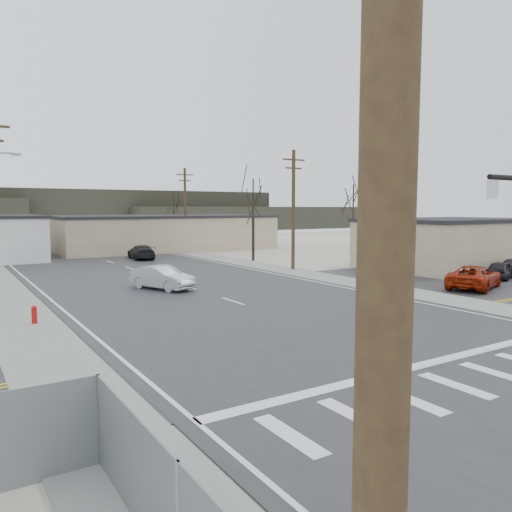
# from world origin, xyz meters

# --- Properties ---
(ground) EXTENTS (140.00, 140.00, 0.00)m
(ground) POSITION_xyz_m (0.00, 0.00, 0.00)
(ground) COLOR silver
(ground) RESTS_ON ground
(main_road) EXTENTS (18.00, 110.00, 0.05)m
(main_road) POSITION_xyz_m (0.00, 15.00, 0.02)
(main_road) COLOR #28282B
(main_road) RESTS_ON ground
(cross_road) EXTENTS (90.00, 10.00, 0.04)m
(cross_road) POSITION_xyz_m (0.00, 0.00, 0.02)
(cross_road) COLOR #28282B
(cross_road) RESTS_ON ground
(parking_lot) EXTENTS (18.00, 20.00, 0.03)m
(parking_lot) POSITION_xyz_m (20.00, 6.00, 0.02)
(parking_lot) COLOR #28282B
(parking_lot) RESTS_ON ground
(sidewalk_right) EXTENTS (3.00, 90.00, 0.06)m
(sidewalk_right) POSITION_xyz_m (10.60, 20.00, 0.03)
(sidewalk_right) COLOR gray
(sidewalk_right) RESTS_ON ground
(fire_hydrant) EXTENTS (0.24, 0.24, 0.87)m
(fire_hydrant) POSITION_xyz_m (-10.20, 8.00, 0.45)
(fire_hydrant) COLOR #A50C0C
(fire_hydrant) RESTS_ON ground
(building_right_far) EXTENTS (26.30, 14.30, 4.30)m
(building_right_far) POSITION_xyz_m (10.00, 44.00, 2.15)
(building_right_far) COLOR #BBA78F
(building_right_far) RESTS_ON ground
(building_lot) EXTENTS (14.30, 10.30, 4.30)m
(building_lot) POSITION_xyz_m (24.00, 12.00, 2.16)
(building_lot) COLOR #BBA78F
(building_lot) RESTS_ON ground
(upole_left_a) EXTENTS (2.20, 0.30, 10.00)m
(upole_left_a) POSITION_xyz_m (-11.50, -14.00, 5.22)
(upole_left_a) COLOR #463720
(upole_left_a) RESTS_ON ground
(upole_right_a) EXTENTS (2.20, 0.30, 10.00)m
(upole_right_a) POSITION_xyz_m (11.50, 18.00, 5.22)
(upole_right_a) COLOR #463720
(upole_right_a) RESTS_ON ground
(upole_right_b) EXTENTS (2.20, 0.30, 10.00)m
(upole_right_b) POSITION_xyz_m (11.50, 40.00, 5.22)
(upole_right_b) COLOR #463720
(upole_right_b) RESTS_ON ground
(tree_right_mid) EXTENTS (3.74, 3.74, 8.33)m
(tree_right_mid) POSITION_xyz_m (12.50, 26.00, 5.93)
(tree_right_mid) COLOR black
(tree_right_mid) RESTS_ON ground
(tree_right_far) EXTENTS (3.52, 3.52, 7.84)m
(tree_right_far) POSITION_xyz_m (15.00, 52.00, 5.58)
(tree_right_far) COLOR black
(tree_right_far) RESTS_ON ground
(tree_lot) EXTENTS (3.52, 3.52, 7.84)m
(tree_lot) POSITION_xyz_m (22.00, 22.00, 5.58)
(tree_lot) COLOR black
(tree_lot) RESTS_ON ground
(hill_center) EXTENTS (80.00, 18.00, 9.00)m
(hill_center) POSITION_xyz_m (15.00, 96.00, 4.50)
(hill_center) COLOR #333026
(hill_center) RESTS_ON ground
(hill_right) EXTENTS (60.00, 18.00, 5.50)m
(hill_right) POSITION_xyz_m (50.00, 90.00, 2.75)
(hill_right) COLOR #333026
(hill_right) RESTS_ON ground
(sedan_crossing) EXTENTS (3.20, 4.78, 1.49)m
(sedan_crossing) POSITION_xyz_m (-1.77, 14.00, 0.79)
(sedan_crossing) COLOR #92989C
(sedan_crossing) RESTS_ON main_road
(car_far_a) EXTENTS (2.52, 5.11, 1.43)m
(car_far_a) POSITION_xyz_m (3.46, 32.99, 0.76)
(car_far_a) COLOR black
(car_far_a) RESTS_ON main_road
(car_far_b) EXTENTS (3.16, 4.74, 1.50)m
(car_far_b) POSITION_xyz_m (0.52, 62.05, 0.80)
(car_far_b) COLOR black
(car_far_b) RESTS_ON main_road
(car_parked_red) EXTENTS (5.86, 4.18, 1.48)m
(car_parked_red) POSITION_xyz_m (15.39, 3.61, 0.78)
(car_parked_red) COLOR maroon
(car_parked_red) RESTS_ON parking_lot
(car_parked_dark_a) EXTENTS (4.12, 2.70, 1.30)m
(car_parked_dark_a) POSITION_xyz_m (20.99, 5.26, 0.69)
(car_parked_dark_a) COLOR black
(car_parked_dark_a) RESTS_ON parking_lot
(car_parked_silver) EXTENTS (5.08, 3.27, 1.37)m
(car_parked_silver) POSITION_xyz_m (18.19, 13.00, 0.72)
(car_parked_silver) COLOR #A9B0B4
(car_parked_silver) RESTS_ON parking_lot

